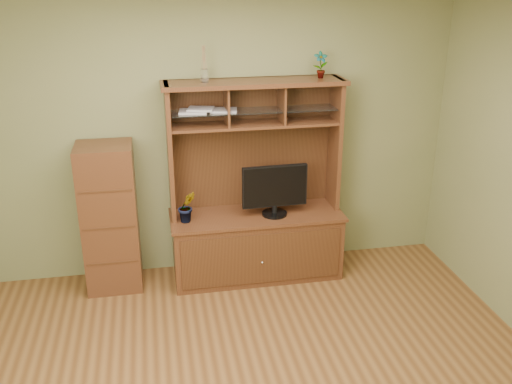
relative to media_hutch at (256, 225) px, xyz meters
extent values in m
cube|color=olive|center=(-0.31, 0.28, 0.83)|extent=(4.50, 0.02, 2.70)
cube|color=#4A2515|center=(0.00, -0.02, -0.21)|extent=(1.60, 0.55, 0.62)
cube|color=#351C0E|center=(0.00, -0.30, -0.21)|extent=(1.50, 0.01, 0.50)
sphere|color=silver|center=(0.00, -0.32, -0.24)|extent=(0.02, 0.02, 0.02)
cube|color=#4A2515|center=(0.00, -0.02, 0.11)|extent=(1.64, 0.59, 0.03)
cube|color=#4A2515|center=(-0.78, 0.08, 0.75)|extent=(0.04, 0.35, 1.25)
cube|color=#4A2515|center=(0.78, 0.08, 0.75)|extent=(0.04, 0.35, 1.25)
cube|color=#351C0E|center=(0.00, 0.24, 0.75)|extent=(1.52, 0.02, 1.25)
cube|color=#4A2515|center=(0.00, 0.08, 1.36)|extent=(1.66, 0.40, 0.04)
cube|color=#4A2515|center=(0.00, 0.08, 0.98)|extent=(1.52, 0.32, 0.02)
cube|color=#4A2515|center=(-0.25, 0.08, 1.16)|extent=(0.02, 0.31, 0.35)
cube|color=#4A2515|center=(0.25, 0.08, 1.16)|extent=(0.02, 0.31, 0.35)
cube|color=silver|center=(0.00, 0.07, 1.11)|extent=(1.50, 0.27, 0.01)
cylinder|color=black|center=(0.16, -0.08, 0.14)|extent=(0.24, 0.24, 0.02)
cylinder|color=black|center=(0.16, -0.08, 0.19)|extent=(0.05, 0.05, 0.08)
cube|color=black|center=(0.16, -0.08, 0.42)|extent=(0.62, 0.07, 0.40)
imported|color=#2D591E|center=(-0.66, -0.08, 0.28)|extent=(0.19, 0.16, 0.30)
imported|color=#295D20|center=(0.61, 0.08, 1.50)|extent=(0.13, 0.09, 0.24)
cylinder|color=silver|center=(-0.44, 0.08, 1.43)|extent=(0.06, 0.06, 0.11)
cylinder|color=#926C49|center=(-0.44, 0.08, 1.59)|extent=(0.04, 0.04, 0.20)
cube|color=silver|center=(-0.56, 0.08, 1.12)|extent=(0.27, 0.21, 0.02)
cube|color=silver|center=(-0.49, 0.08, 1.14)|extent=(0.26, 0.23, 0.02)
cube|color=silver|center=(-0.28, 0.08, 1.12)|extent=(0.26, 0.22, 0.02)
cube|color=#4A2515|center=(-1.36, 0.03, 0.17)|extent=(0.50, 0.45, 1.39)
cube|color=#351C0E|center=(-1.36, -0.20, -0.17)|extent=(0.46, 0.01, 0.02)
cube|color=#351C0E|center=(-1.36, -0.20, 0.17)|extent=(0.46, 0.01, 0.01)
cube|color=#351C0E|center=(-1.36, -0.20, 0.52)|extent=(0.46, 0.01, 0.02)
camera|label=1|loc=(-0.93, -4.91, 2.31)|focal=40.00mm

